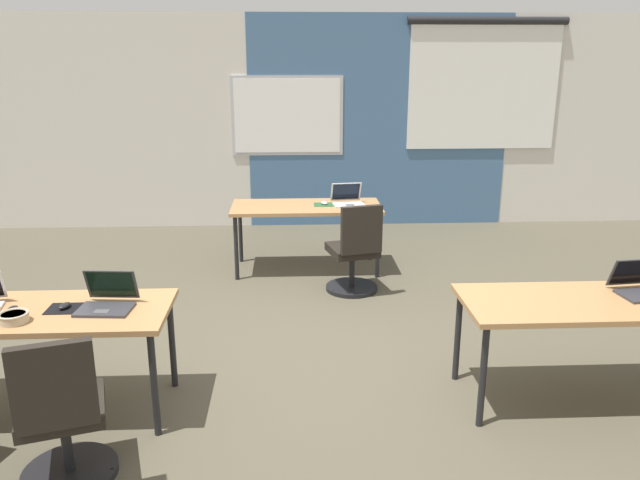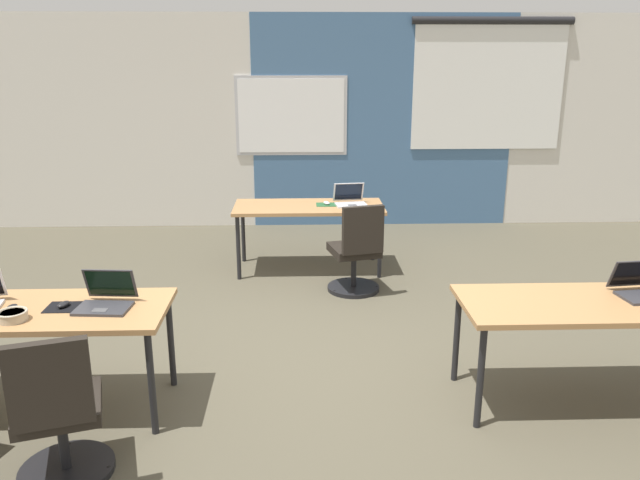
% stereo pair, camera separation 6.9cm
% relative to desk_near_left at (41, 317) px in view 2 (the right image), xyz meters
% --- Properties ---
extents(ground_plane, '(24.00, 24.00, 0.00)m').
position_rel_desk_near_left_xyz_m(ground_plane, '(1.75, 0.60, -0.66)').
color(ground_plane, '#4C4738').
extents(back_wall_assembly, '(10.00, 0.27, 2.80)m').
position_rel_desk_near_left_xyz_m(back_wall_assembly, '(1.80, 4.79, 0.75)').
color(back_wall_assembly, silver).
rests_on(back_wall_assembly, ground).
extents(desk_near_left, '(1.60, 0.70, 0.72)m').
position_rel_desk_near_left_xyz_m(desk_near_left, '(0.00, 0.00, 0.00)').
color(desk_near_left, '#A37547').
rests_on(desk_near_left, ground).
extents(desk_near_right, '(1.60, 0.70, 0.72)m').
position_rel_desk_near_left_xyz_m(desk_near_right, '(3.50, 0.00, 0.00)').
color(desk_near_right, '#A37547').
rests_on(desk_near_right, ground).
extents(desk_far_center, '(1.60, 0.70, 0.72)m').
position_rel_desk_near_left_xyz_m(desk_far_center, '(1.75, 2.80, 0.00)').
color(desk_far_center, '#A37547').
rests_on(desk_far_center, ground).
extents(laptop_near_left_inner, '(0.35, 0.33, 0.23)m').
position_rel_desk_near_left_xyz_m(laptop_near_left_inner, '(0.41, 0.02, 0.11)').
color(laptop_near_left_inner, '#333338').
rests_on(laptop_near_left_inner, desk_near_left).
extents(mousepad_near_left_inner, '(0.22, 0.19, 0.00)m').
position_rel_desk_near_left_xyz_m(mousepad_near_left_inner, '(0.15, 0.01, 0.06)').
color(mousepad_near_left_inner, black).
rests_on(mousepad_near_left_inner, desk_near_left).
extents(mouse_near_left_inner, '(0.08, 0.11, 0.03)m').
position_rel_desk_near_left_xyz_m(mouse_near_left_inner, '(0.15, 0.01, 0.08)').
color(mouse_near_left_inner, black).
rests_on(mouse_near_left_inner, mousepad_near_left_inner).
extents(chair_near_left_inner, '(0.55, 0.60, 0.92)m').
position_rel_desk_near_left_xyz_m(chair_near_left_inner, '(0.35, -0.75, -0.28)').
color(chair_near_left_inner, black).
rests_on(chair_near_left_inner, ground).
extents(laptop_far_right, '(0.37, 0.35, 0.22)m').
position_rel_desk_near_left_xyz_m(laptop_far_right, '(2.20, 2.82, 0.11)').
color(laptop_far_right, silver).
rests_on(laptop_far_right, desk_far_center).
extents(mousepad_far_right, '(0.22, 0.19, 0.00)m').
position_rel_desk_near_left_xyz_m(mousepad_far_right, '(1.94, 2.82, 0.06)').
color(mousepad_far_right, '#23512D').
rests_on(mousepad_far_right, desk_far_center).
extents(mouse_far_right, '(0.09, 0.11, 0.03)m').
position_rel_desk_near_left_xyz_m(mouse_far_right, '(1.94, 2.82, 0.08)').
color(mouse_far_right, silver).
rests_on(mouse_far_right, mousepad_far_right).
extents(chair_far_right, '(0.53, 0.59, 0.92)m').
position_rel_desk_near_left_xyz_m(chair_far_right, '(2.20, 2.07, -0.28)').
color(chair_far_right, black).
rests_on(chair_far_right, ground).
extents(mouse_near_left_end, '(0.07, 0.11, 0.03)m').
position_rel_desk_near_left_xyz_m(mouse_near_left_end, '(-0.17, -0.02, 0.08)').
color(mouse_near_left_end, black).
rests_on(mouse_near_left_end, desk_near_left).
extents(snack_bowl, '(0.18, 0.18, 0.06)m').
position_rel_desk_near_left_xyz_m(snack_bowl, '(-0.09, -0.18, 0.10)').
color(snack_bowl, tan).
rests_on(snack_bowl, desk_near_left).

